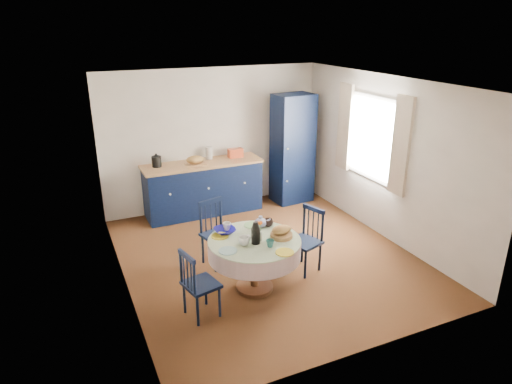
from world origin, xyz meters
TOP-DOWN VIEW (x-y plane):
  - floor at (0.00, 0.00)m, footprint 4.50×4.50m
  - ceiling at (0.00, 0.00)m, footprint 4.50×4.50m
  - wall_back at (0.00, 2.25)m, footprint 4.00×0.02m
  - wall_left at (-2.00, 0.00)m, footprint 0.02×4.50m
  - wall_right at (2.00, 0.00)m, footprint 0.02×4.50m
  - window at (1.95, 0.30)m, footprint 0.10×1.74m
  - kitchen_counter at (-0.32, 1.96)m, footprint 2.09×0.66m
  - pantry_cabinet at (1.40, 1.85)m, footprint 0.74×0.56m
  - dining_table at (-0.50, -0.70)m, footprint 1.16×1.16m
  - chair_left at (-1.33, -0.96)m, footprint 0.44×0.45m
  - chair_far at (-0.71, 0.14)m, footprint 0.50×0.49m
  - chair_right at (0.33, -0.53)m, footprint 0.49×0.50m
  - mug_a at (-0.68, -0.77)m, footprint 0.14×0.14m
  - mug_b at (-0.42, -0.95)m, footprint 0.10×0.10m
  - mug_c at (-0.18, -0.41)m, footprint 0.13×0.13m
  - mug_d at (-0.72, -0.30)m, footprint 0.11×0.11m
  - cobalt_bowl at (-0.78, -0.37)m, footprint 0.27×0.27m

SIDE VIEW (x-z plane):
  - floor at x=0.00m, z-range 0.00..0.00m
  - chair_left at x=-1.33m, z-range 0.01..0.86m
  - chair_right at x=0.33m, z-range 0.01..0.90m
  - chair_far at x=-0.71m, z-range 0.01..0.93m
  - kitchen_counter at x=-0.32m, z-range -0.11..1.07m
  - dining_table at x=-0.50m, z-range 0.09..1.07m
  - cobalt_bowl at x=-0.78m, z-range 0.70..0.76m
  - mug_b at x=-0.42m, z-range 0.70..0.79m
  - mug_c at x=-0.18m, z-range 0.70..0.80m
  - mug_d at x=-0.72m, z-range 0.70..0.80m
  - mug_a at x=-0.68m, z-range 0.70..0.81m
  - pantry_cabinet at x=1.40m, z-range 0.00..2.02m
  - wall_back at x=0.00m, z-range 0.00..2.50m
  - wall_left at x=-2.00m, z-range 0.00..2.50m
  - wall_right at x=2.00m, z-range 0.00..2.50m
  - window at x=1.95m, z-range 0.80..2.25m
  - ceiling at x=0.00m, z-range 2.50..2.50m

